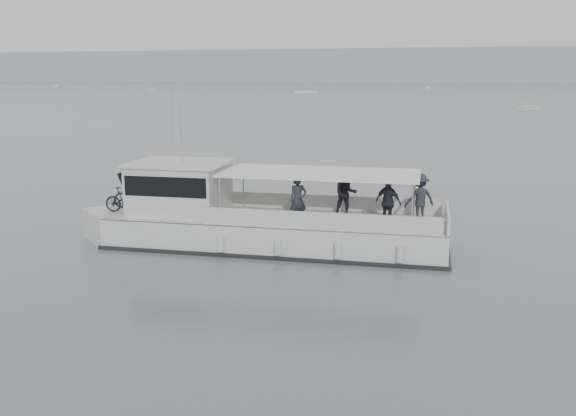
# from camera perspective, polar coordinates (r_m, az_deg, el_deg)

# --- Properties ---
(ground) EXTENTS (1400.00, 1400.00, 0.00)m
(ground) POSITION_cam_1_polar(r_m,az_deg,el_deg) (22.08, -2.12, -5.69)
(ground) COLOR #566165
(ground) RESTS_ON ground
(headland) EXTENTS (1400.00, 90.00, 28.00)m
(headland) POSITION_cam_1_polar(r_m,az_deg,el_deg) (580.01, 16.43, 12.03)
(headland) COLOR #939EA8
(headland) RESTS_ON ground
(tour_boat) EXTENTS (15.01, 4.59, 6.25)m
(tour_boat) POSITION_cam_1_polar(r_m,az_deg,el_deg) (25.22, -3.98, -1.08)
(tour_boat) COLOR silver
(tour_boat) RESTS_ON ground
(moored_fleet) EXTENTS (414.78, 288.68, 10.86)m
(moored_fleet) POSITION_cam_1_polar(r_m,az_deg,el_deg) (218.51, 5.02, 10.08)
(moored_fleet) COLOR silver
(moored_fleet) RESTS_ON ground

